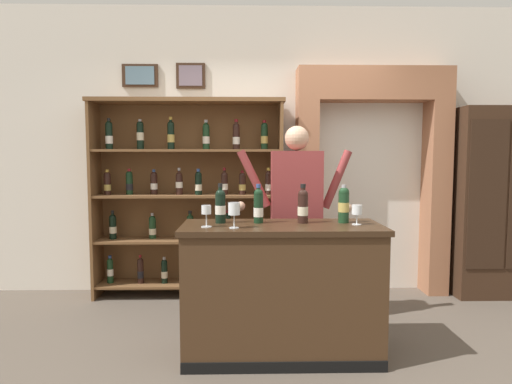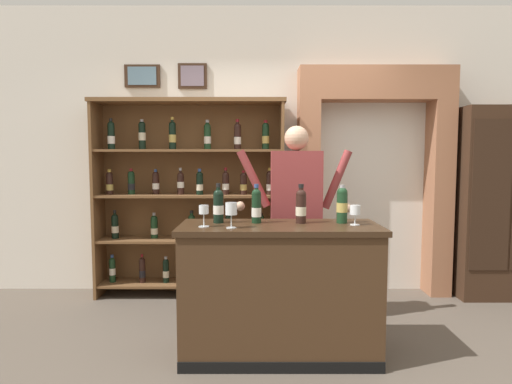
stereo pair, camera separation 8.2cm
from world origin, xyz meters
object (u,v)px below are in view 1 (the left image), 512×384
at_px(tasting_bottle_riserva, 344,204).
at_px(shopkeeper, 296,202).
at_px(wine_glass_center, 357,211).
at_px(tasting_counter, 282,290).
at_px(tasting_bottle_super_tuscan, 303,205).
at_px(wine_glass_spare, 206,212).
at_px(wine_glass_right, 234,210).
at_px(tasting_bottle_rosso, 220,205).
at_px(side_cabinet, 494,202).
at_px(tasting_bottle_vin_santo, 258,206).
at_px(wine_shelf, 189,192).

bearing_deg(tasting_bottle_riserva, shopkeeper, 117.52).
bearing_deg(tasting_bottle_riserva, wine_glass_center, -51.83).
bearing_deg(tasting_counter, tasting_bottle_super_tuscan, 24.32).
relative_size(shopkeeper, tasting_bottle_riserva, 6.10).
bearing_deg(wine_glass_spare, wine_glass_right, -14.45).
distance_m(tasting_bottle_super_tuscan, wine_glass_right, 0.55).
xyz_separation_m(tasting_bottle_rosso, wine_glass_right, (0.11, -0.23, -0.01)).
xyz_separation_m(side_cabinet, tasting_bottle_riserva, (-1.87, -1.28, 0.13)).
bearing_deg(wine_glass_right, tasting_bottle_super_tuscan, 23.68).
relative_size(tasting_bottle_rosso, tasting_bottle_vin_santo, 1.02).
distance_m(wine_shelf, shopkeeper, 1.30).
distance_m(wine_shelf, wine_glass_center, 2.01).
distance_m(wine_shelf, tasting_bottle_super_tuscan, 1.70).
bearing_deg(wine_shelf, wine_glass_right, -71.87).
xyz_separation_m(shopkeeper, wine_glass_spare, (-0.71, -0.73, 0.01)).
distance_m(wine_shelf, tasting_bottle_rosso, 1.41).
distance_m(tasting_bottle_rosso, tasting_bottle_super_tuscan, 0.61).
relative_size(tasting_bottle_rosso, tasting_bottle_riserva, 1.04).
height_order(tasting_bottle_super_tuscan, wine_glass_center, tasting_bottle_super_tuscan).
xyz_separation_m(wine_glass_right, wine_glass_center, (0.88, 0.13, -0.02)).
distance_m(side_cabinet, wine_glass_right, 3.07).
distance_m(side_cabinet, tasting_bottle_rosso, 3.06).
bearing_deg(tasting_bottle_vin_santo, wine_glass_center, -7.99).
relative_size(shopkeeper, wine_glass_right, 9.72).
relative_size(tasting_bottle_rosso, tasting_bottle_super_tuscan, 1.02).
distance_m(tasting_bottle_vin_santo, tasting_bottle_super_tuscan, 0.33).
xyz_separation_m(shopkeeper, tasting_bottle_vin_santo, (-0.34, -0.55, 0.03)).
bearing_deg(wine_glass_spare, tasting_counter, 10.29).
bearing_deg(shopkeeper, tasting_bottle_vin_santo, -121.89).
bearing_deg(side_cabinet, tasting_counter, -149.67).
distance_m(tasting_counter, tasting_bottle_super_tuscan, 0.64).
bearing_deg(tasting_bottle_rosso, shopkeeper, 41.36).
distance_m(tasting_bottle_rosso, wine_glass_right, 0.26).
distance_m(wine_shelf, wine_glass_right, 1.66).
bearing_deg(shopkeeper, wine_shelf, 142.34).
xyz_separation_m(tasting_bottle_vin_santo, wine_glass_center, (0.71, -0.10, -0.03)).
bearing_deg(wine_glass_right, shopkeeper, 56.59).
distance_m(tasting_counter, shopkeeper, 0.88).
height_order(shopkeeper, tasting_bottle_rosso, shopkeeper).
distance_m(shopkeeper, tasting_bottle_riserva, 0.63).
relative_size(shopkeeper, tasting_bottle_super_tuscan, 5.94).
height_order(wine_shelf, tasting_counter, wine_shelf).
xyz_separation_m(tasting_bottle_riserva, wine_glass_right, (-0.80, -0.23, -0.01)).
relative_size(shopkeeper, tasting_bottle_rosso, 5.85).
height_order(side_cabinet, tasting_bottle_riserva, side_cabinet).
distance_m(shopkeeper, wine_glass_right, 0.94).
xyz_separation_m(tasting_bottle_rosso, wine_glass_center, (0.99, -0.10, -0.03)).
height_order(side_cabinet, wine_glass_spare, side_cabinet).
bearing_deg(tasting_bottle_rosso, side_cabinet, 24.69).
bearing_deg(wine_glass_center, tasting_bottle_riserva, 128.17).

